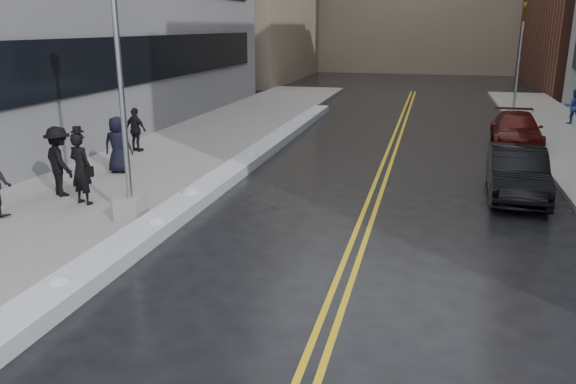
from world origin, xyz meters
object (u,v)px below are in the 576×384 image
Objects in this scene: lamppost at (124,127)px; traffic_signal at (520,54)px; pedestrian_e at (59,161)px; pedestrian_east at (574,106)px; car_maroon at (516,130)px; pedestrian_fedora at (81,169)px; pedestrian_d at (136,130)px; pedestrian_c at (118,145)px; car_black at (517,173)px.

traffic_signal is at bearing 61.79° from lamppost.
pedestrian_e is at bearing 154.70° from lamppost.
car_maroon is (-3.40, -5.89, -0.32)m from pedestrian_east.
pedestrian_d is at bearing -59.41° from pedestrian_fedora.
pedestrian_fedora is 6.82m from pedestrian_d.
lamppost is 4.39× the size of pedestrian_east.
pedestrian_c reaches higher than pedestrian_east.
pedestrian_c is 2.83m from pedestrian_e.
traffic_signal is 3.16× the size of pedestrian_c.
traffic_signal is at bearing 85.80° from car_black.
pedestrian_east is at bearing 52.93° from lamppost.
lamppost is 2.55m from pedestrian_fedora.
car_black is (-4.35, -13.73, -0.28)m from pedestrian_east.
lamppost is 24.98m from traffic_signal.
pedestrian_e is at bearing 73.78° from pedestrian_c.
traffic_signal is 2.96× the size of pedestrian_e.
lamppost is 1.59× the size of car_maroon.
lamppost is 23.61m from pedestrian_east.
traffic_signal is 2.98× the size of pedestrian_fedora.
pedestrian_east reaches higher than car_maroon.
pedestrian_e is at bearing 114.99° from pedestrian_d.
pedestrian_fedora is 0.45× the size of car_black.
traffic_signal is at bearing 86.52° from car_maroon.
lamppost is at bearing 54.44° from pedestrian_east.
pedestrian_c is 1.09× the size of pedestrian_east.
traffic_signal reaches higher than pedestrian_d.
pedestrian_e is (-3.03, 1.43, -1.37)m from lamppost.
pedestrian_e reaches higher than pedestrian_east.
pedestrian_east is (17.23, 17.37, -0.15)m from pedestrian_e.
pedestrian_c is 0.43× the size of car_black.
pedestrian_c is 3.34m from pedestrian_d.
pedestrian_d is (-1.96, 6.53, -0.14)m from pedestrian_fedora.
car_black is at bearing -94.10° from car_maroon.
pedestrian_east is at bearing 74.78° from car_black.
lamppost reaches higher than car_black.
traffic_signal is 3.46× the size of pedestrian_east.
car_maroon is (13.83, 11.48, -0.47)m from pedestrian_e.
pedestrian_d is 21.40m from pedestrian_east.
lamppost is at bearing -150.38° from car_black.
pedestrian_c reaches higher than car_black.
traffic_signal is 21.57m from pedestrian_d.
car_black is at bearing 171.60° from pedestrian_c.
pedestrian_c is (-14.63, -17.75, -2.30)m from traffic_signal.
pedestrian_fedora is at bearing -133.85° from car_maroon.
pedestrian_fedora is 0.99× the size of pedestrian_e.
lamppost reaches higher than pedestrian_d.
car_maroon is (0.95, 7.84, -0.04)m from car_black.
traffic_signal is 9.53m from car_maroon.
car_black is 7.90m from car_maroon.
pedestrian_fedora is 1.06× the size of pedestrian_c.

